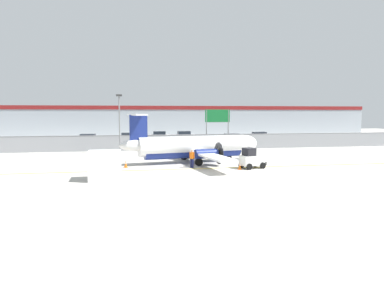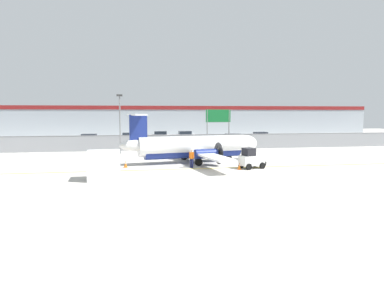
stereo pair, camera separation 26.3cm
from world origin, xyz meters
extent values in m
plane|color=#BCB7AD|center=(0.00, 0.00, 0.00)|extent=(140.00, 140.00, 0.00)
cube|color=yellow|center=(0.00, 2.00, 0.00)|extent=(84.00, 0.20, 0.01)
cube|color=gray|center=(0.00, 18.00, 1.00)|extent=(98.00, 0.04, 2.00)
cylinder|color=slate|center=(0.00, 18.00, 2.05)|extent=(98.00, 0.10, 0.10)
cube|color=#38383A|center=(0.00, 29.50, 0.06)|extent=(98.00, 17.00, 0.12)
cube|color=#A8B2BC|center=(0.00, 48.00, 3.25)|extent=(91.00, 8.00, 6.50)
cube|color=maroon|center=(0.00, 44.00, 6.10)|extent=(91.00, 0.20, 0.80)
cylinder|color=white|center=(-1.12, 5.86, 1.75)|extent=(11.36, 3.83, 1.90)
ellipsoid|color=white|center=(4.68, 6.89, 1.75)|extent=(2.86, 2.23, 1.80)
ellipsoid|color=white|center=(-6.91, 4.82, 1.95)|extent=(3.29, 1.58, 1.05)
cylinder|color=navy|center=(-1.12, 5.86, 1.23)|extent=(10.15, 3.22, 1.48)
cube|color=white|center=(-1.02, 5.87, 1.18)|extent=(4.38, 16.03, 0.18)
cylinder|color=navy|center=(-1.28, 8.47, 1.18)|extent=(2.32, 1.27, 0.90)
cone|color=black|center=(-0.15, 8.67, 1.18)|extent=(0.52, 0.51, 0.44)
cylinder|color=#262626|center=(0.00, 8.70, 1.18)|extent=(0.41, 2.07, 2.10)
cylinder|color=navy|center=(-0.37, 3.35, 1.18)|extent=(2.32, 1.27, 0.90)
cone|color=black|center=(0.76, 3.55, 1.18)|extent=(0.52, 0.51, 0.44)
cylinder|color=#262626|center=(0.91, 3.58, 1.18)|extent=(0.41, 2.07, 2.10)
cube|color=navy|center=(-6.63, 4.87, 3.30)|extent=(1.71, 0.48, 3.10)
cube|color=white|center=(-6.77, 4.85, 4.85)|extent=(1.92, 4.92, 0.14)
cylinder|color=#59595B|center=(2.77, 6.55, 0.79)|extent=(0.16, 0.16, 0.97)
cylinder|color=black|center=(2.77, 6.55, 0.30)|extent=(0.63, 0.32, 0.60)
cylinder|color=#59595B|center=(-1.80, 7.98, 0.83)|extent=(0.16, 0.16, 0.90)
cylinder|color=black|center=(-1.80, 7.98, 0.38)|extent=(0.79, 0.35, 0.76)
cylinder|color=#59595B|center=(-1.03, 3.63, 0.83)|extent=(0.16, 0.16, 0.90)
cylinder|color=black|center=(-1.03, 3.63, 0.38)|extent=(0.79, 0.35, 0.76)
cube|color=silver|center=(3.48, 1.40, 0.73)|extent=(2.43, 1.70, 0.90)
cube|color=black|center=(3.15, 1.30, 1.53)|extent=(1.16, 1.22, 0.70)
cube|color=black|center=(4.58, 1.74, 0.43)|extent=(0.48, 1.10, 0.30)
cylinder|color=black|center=(4.02, 2.20, 0.28)|extent=(0.59, 0.34, 0.56)
cylinder|color=black|center=(4.37, 1.05, 0.28)|extent=(0.59, 0.34, 0.56)
cylinder|color=black|center=(2.59, 1.75, 0.28)|extent=(0.59, 0.34, 0.56)
cylinder|color=black|center=(2.94, 0.61, 0.28)|extent=(0.59, 0.34, 0.56)
cylinder|color=#191E4C|center=(-1.80, 2.49, 0.42)|extent=(0.23, 0.23, 0.85)
cylinder|color=#191E4C|center=(-1.94, 2.63, 0.42)|extent=(0.23, 0.23, 0.85)
cylinder|color=orange|center=(-1.87, 2.56, 1.15)|extent=(0.48, 0.48, 0.60)
cylinder|color=orange|center=(-1.72, 2.41, 1.18)|extent=(0.14, 0.14, 0.55)
cylinder|color=orange|center=(-2.02, 2.72, 1.18)|extent=(0.14, 0.14, 0.55)
sphere|color=tan|center=(-1.87, 2.56, 1.59)|extent=(0.22, 0.22, 0.22)
cube|color=silver|center=(-9.28, -1.80, 1.10)|extent=(2.51, 2.14, 2.20)
cube|color=#333338|center=(-9.28, -1.80, 1.10)|extent=(2.44, 0.23, 2.20)
cube|color=orange|center=(2.18, 0.95, 0.02)|extent=(0.36, 0.36, 0.04)
cone|color=orange|center=(2.18, 0.95, 0.34)|extent=(0.28, 0.28, 0.60)
cylinder|color=white|center=(2.18, 0.95, 0.42)|extent=(0.17, 0.17, 0.08)
cube|color=orange|center=(-7.86, 3.77, 0.02)|extent=(0.36, 0.36, 0.04)
cone|color=orange|center=(-7.86, 3.77, 0.34)|extent=(0.28, 0.28, 0.60)
cylinder|color=white|center=(-7.86, 3.77, 0.42)|extent=(0.17, 0.17, 0.08)
cube|color=navy|center=(-14.35, 28.02, 0.74)|extent=(4.30, 1.98, 0.80)
cube|color=#262D38|center=(-14.20, 28.01, 1.42)|extent=(2.30, 1.70, 0.56)
cylinder|color=black|center=(-15.80, 27.22, 0.42)|extent=(0.61, 0.24, 0.60)
cylinder|color=black|center=(-15.68, 29.01, 0.42)|extent=(0.61, 0.24, 0.60)
cylinder|color=black|center=(-13.01, 27.03, 0.42)|extent=(0.61, 0.24, 0.60)
cylinder|color=black|center=(-12.89, 28.83, 0.42)|extent=(0.61, 0.24, 0.60)
cube|color=#19662D|center=(-7.80, 30.15, 0.74)|extent=(4.20, 1.71, 0.80)
cube|color=#262D38|center=(-7.95, 30.15, 1.42)|extent=(2.20, 1.56, 0.56)
cylinder|color=black|center=(-6.40, 31.05, 0.42)|extent=(0.60, 0.20, 0.60)
cylinder|color=black|center=(-6.40, 29.25, 0.42)|extent=(0.60, 0.20, 0.60)
cylinder|color=black|center=(-9.20, 31.04, 0.42)|extent=(0.60, 0.20, 0.60)
cylinder|color=black|center=(-9.20, 29.24, 0.42)|extent=(0.60, 0.20, 0.60)
cube|color=silver|center=(-2.24, 33.97, 0.74)|extent=(4.36, 2.14, 0.80)
cube|color=#262D38|center=(-2.39, 33.99, 1.42)|extent=(2.36, 1.79, 0.56)
cylinder|color=black|center=(-0.76, 34.71, 0.42)|extent=(0.62, 0.26, 0.60)
cylinder|color=black|center=(-0.95, 32.92, 0.42)|extent=(0.62, 0.26, 0.60)
cylinder|color=black|center=(-3.54, 35.02, 0.42)|extent=(0.62, 0.26, 0.60)
cylinder|color=black|center=(-3.73, 33.23, 0.42)|extent=(0.62, 0.26, 0.60)
cube|color=silver|center=(1.87, 33.67, 0.74)|extent=(4.28, 1.91, 0.80)
cube|color=#262D38|center=(2.02, 33.68, 1.42)|extent=(2.28, 1.67, 0.56)
cylinder|color=black|center=(0.52, 32.70, 0.42)|extent=(0.61, 0.23, 0.60)
cylinder|color=black|center=(0.43, 34.50, 0.42)|extent=(0.61, 0.23, 0.60)
cylinder|color=black|center=(3.31, 32.84, 0.42)|extent=(0.61, 0.23, 0.60)
cylinder|color=black|center=(3.22, 34.64, 0.42)|extent=(0.61, 0.23, 0.60)
cube|color=#B28C19|center=(8.49, 25.16, 0.74)|extent=(4.25, 1.82, 0.80)
cube|color=#262D38|center=(8.64, 25.16, 1.42)|extent=(2.24, 1.62, 0.56)
cylinder|color=black|center=(7.11, 24.22, 0.42)|extent=(0.61, 0.22, 0.60)
cylinder|color=black|center=(7.06, 26.02, 0.42)|extent=(0.61, 0.22, 0.60)
cylinder|color=black|center=(9.91, 24.30, 0.42)|extent=(0.61, 0.22, 0.60)
cylinder|color=black|center=(9.86, 26.10, 0.42)|extent=(0.61, 0.22, 0.60)
cube|color=silver|center=(14.79, 28.78, 0.74)|extent=(4.21, 1.72, 0.80)
cube|color=#262D38|center=(14.64, 28.78, 1.42)|extent=(2.21, 1.57, 0.56)
cylinder|color=black|center=(16.19, 29.67, 0.42)|extent=(0.60, 0.20, 0.60)
cylinder|color=black|center=(16.18, 27.87, 0.42)|extent=(0.60, 0.20, 0.60)
cylinder|color=black|center=(13.39, 29.69, 0.42)|extent=(0.60, 0.20, 0.60)
cylinder|color=black|center=(13.38, 27.89, 0.42)|extent=(0.60, 0.20, 0.60)
cylinder|color=slate|center=(-8.76, 14.82, 3.50)|extent=(0.16, 0.16, 7.00)
cube|color=#333333|center=(-8.76, 14.82, 7.15)|extent=(0.70, 0.30, 0.24)
cylinder|color=slate|center=(3.18, 19.56, 2.75)|extent=(0.14, 0.14, 5.50)
cylinder|color=slate|center=(6.38, 19.56, 2.75)|extent=(0.14, 0.14, 5.50)
cube|color=#14662D|center=(4.78, 19.56, 4.60)|extent=(3.60, 0.10, 1.80)
camera|label=1|loc=(-7.15, -28.00, 5.04)|focal=32.00mm
camera|label=2|loc=(-6.90, -28.04, 5.04)|focal=32.00mm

